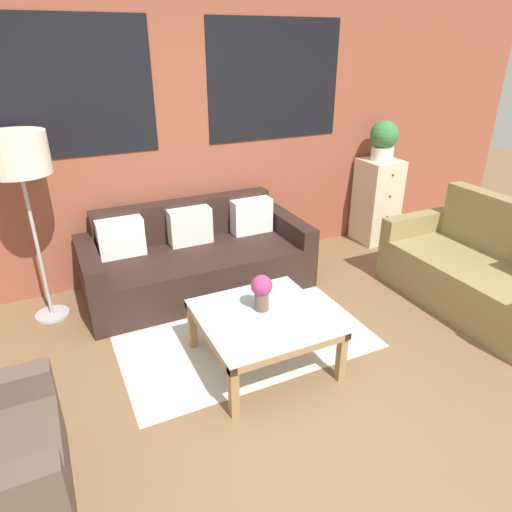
% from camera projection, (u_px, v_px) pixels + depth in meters
% --- Properties ---
extents(ground_plane, '(16.00, 16.00, 0.00)m').
position_uv_depth(ground_plane, '(315.00, 421.00, 2.84)').
color(ground_plane, brown).
extents(wall_back_brick, '(8.40, 0.09, 2.80)m').
position_uv_depth(wall_back_brick, '(182.00, 129.00, 4.23)').
color(wall_back_brick, brown).
rests_on(wall_back_brick, ground_plane).
extents(rug, '(1.94, 1.66, 0.00)m').
position_uv_depth(rug, '(233.00, 322.00, 3.83)').
color(rug, silver).
rests_on(rug, ground_plane).
extents(couch_dark, '(2.06, 0.88, 0.78)m').
position_uv_depth(couch_dark, '(197.00, 260.00, 4.28)').
color(couch_dark, black).
rests_on(couch_dark, ground_plane).
extents(settee_vintage, '(0.80, 1.68, 0.92)m').
position_uv_depth(settee_vintage, '(484.00, 275.00, 3.95)').
color(settee_vintage, olive).
rests_on(settee_vintage, ground_plane).
extents(coffee_table, '(0.88, 0.88, 0.41)m').
position_uv_depth(coffee_table, '(263.00, 322.00, 3.22)').
color(coffee_table, silver).
rests_on(coffee_table, ground_plane).
extents(floor_lamp, '(0.45, 0.45, 1.56)m').
position_uv_depth(floor_lamp, '(18.00, 159.00, 3.36)').
color(floor_lamp, '#B2B2B7').
rests_on(floor_lamp, ground_plane).
extents(drawer_cabinet, '(0.41, 0.43, 0.95)m').
position_uv_depth(drawer_cabinet, '(376.00, 201.00, 5.24)').
color(drawer_cabinet, beige).
rests_on(drawer_cabinet, ground_plane).
extents(potted_plant, '(0.30, 0.30, 0.43)m').
position_uv_depth(potted_plant, '(384.00, 139.00, 4.94)').
color(potted_plant, silver).
rests_on(potted_plant, drawer_cabinet).
extents(flower_vase, '(0.15, 0.15, 0.27)m').
position_uv_depth(flower_vase, '(262.00, 290.00, 3.20)').
color(flower_vase, brown).
rests_on(flower_vase, coffee_table).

